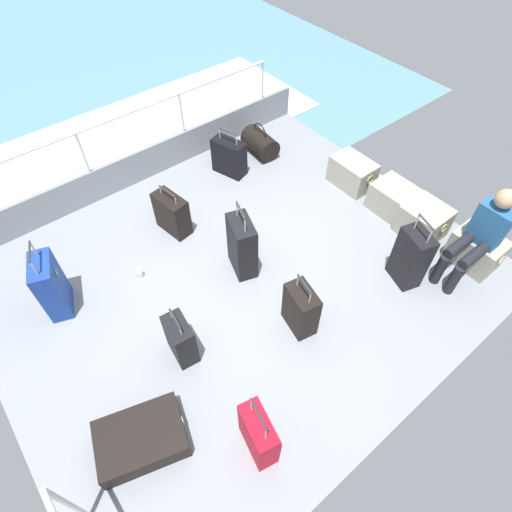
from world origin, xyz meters
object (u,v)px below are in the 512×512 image
object	(u,v)px
cargo_crate_1	(395,200)
duffel_bag	(260,143)
suitcase_5	(229,157)
cargo_crate_0	(352,173)
suitcase_6	(141,439)
passenger_seated	(480,234)
suitcase_3	(172,214)
paper_cup	(139,273)
suitcase_8	(258,434)
suitcase_4	(411,258)
cargo_crate_3	(476,250)
cargo_crate_2	(424,221)
suitcase_7	(181,339)
suitcase_2	(51,286)
suitcase_0	(242,246)
suitcase_1	(301,309)

from	to	relation	value
cargo_crate_1	duffel_bag	distance (m)	2.09
suitcase_5	duffel_bag	world-z (taller)	suitcase_5
duffel_bag	suitcase_5	bearing A→B (deg)	-82.66
cargo_crate_0	suitcase_6	distance (m)	4.06
passenger_seated	suitcase_3	bearing A→B (deg)	-139.58
suitcase_5	paper_cup	bearing A→B (deg)	-65.72
suitcase_8	duffel_bag	bearing A→B (deg)	140.72
cargo_crate_1	suitcase_5	world-z (taller)	suitcase_5
passenger_seated	paper_cup	xyz separation A→B (m)	(-2.20, -2.90, -0.53)
suitcase_3	duffel_bag	distance (m)	1.88
suitcase_4	suitcase_6	bearing A→B (deg)	-94.48
suitcase_8	passenger_seated	bearing A→B (deg)	90.75
cargo_crate_3	suitcase_6	size ratio (longest dim) A/B	0.68
cargo_crate_2	cargo_crate_0	bearing A→B (deg)	179.75
cargo_crate_2	suitcase_7	distance (m)	3.16
suitcase_2	suitcase_4	xyz separation A→B (m)	(2.03, 3.12, 0.01)
passenger_seated	suitcase_7	xyz separation A→B (m)	(-1.09, -3.02, -0.33)
suitcase_6	suitcase_2	bearing A→B (deg)	179.39
passenger_seated	suitcase_0	distance (m)	2.49
suitcase_3	suitcase_5	xyz separation A→B (m)	(-0.46, 1.19, -0.00)
suitcase_4	suitcase_3	bearing A→B (deg)	-144.74
cargo_crate_1	duffel_bag	size ratio (longest dim) A/B	1.13
suitcase_3	suitcase_7	bearing A→B (deg)	-28.78
passenger_seated	paper_cup	world-z (taller)	passenger_seated
suitcase_3	suitcase_6	world-z (taller)	suitcase_3
suitcase_4	suitcase_1	bearing A→B (deg)	-102.27
suitcase_8	cargo_crate_3	bearing A→B (deg)	90.71
suitcase_3	suitcase_5	bearing A→B (deg)	111.25
cargo_crate_3	cargo_crate_2	bearing A→B (deg)	-173.38
cargo_crate_2	cargo_crate_3	world-z (taller)	cargo_crate_3
cargo_crate_0	duffel_bag	size ratio (longest dim) A/B	1.09
cargo_crate_0	cargo_crate_2	world-z (taller)	cargo_crate_2
cargo_crate_2	suitcase_3	size ratio (longest dim) A/B	0.84
cargo_crate_0	suitcase_1	distance (m)	2.36
paper_cup	suitcase_0	bearing A→B (deg)	58.18
duffel_bag	cargo_crate_3	bearing A→B (deg)	10.70
cargo_crate_0	cargo_crate_1	world-z (taller)	cargo_crate_0
cargo_crate_2	suitcase_0	bearing A→B (deg)	-114.68
suitcase_2	suitcase_6	bearing A→B (deg)	-0.61
cargo_crate_1	suitcase_0	size ratio (longest dim) A/B	0.69
cargo_crate_2	paper_cup	distance (m)	3.39
cargo_crate_3	duffel_bag	bearing A→B (deg)	-169.30
suitcase_0	cargo_crate_3	bearing A→B (deg)	52.95
suitcase_0	paper_cup	distance (m)	1.20
suitcase_2	suitcase_5	bearing A→B (deg)	104.07
cargo_crate_2	suitcase_4	distance (m)	0.80
cargo_crate_2	suitcase_2	distance (m)	4.21
suitcase_1	cargo_crate_0	bearing A→B (deg)	120.27
suitcase_0	suitcase_6	distance (m)	2.11
suitcase_6	duffel_bag	size ratio (longest dim) A/B	1.50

